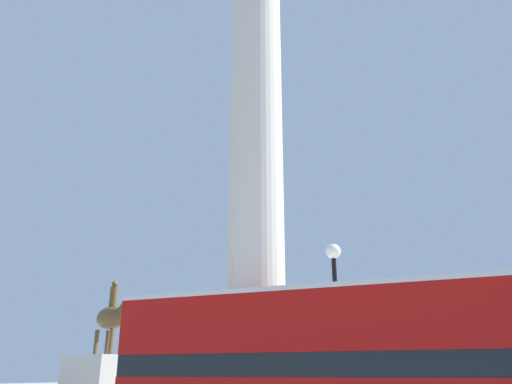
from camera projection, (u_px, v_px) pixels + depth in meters
monument_column at (256, 209)px, 18.40m from camera, size 5.34×5.34×22.09m
bus_a at (322, 369)px, 12.37m from camera, size 10.67×2.81×4.32m
street_lamp at (337, 327)px, 14.35m from camera, size 0.46×0.46×6.00m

